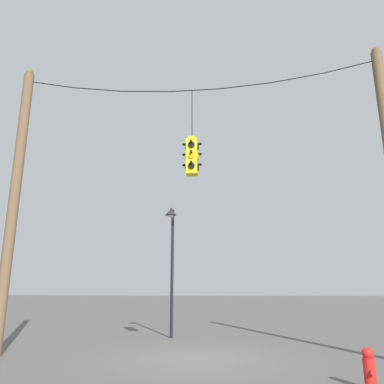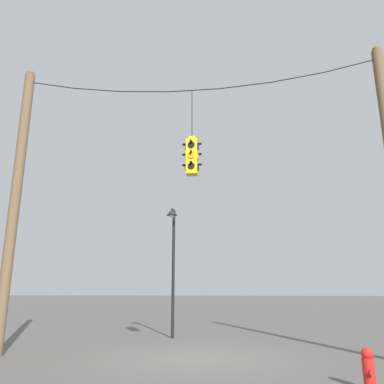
{
  "view_description": "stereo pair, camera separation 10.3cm",
  "coord_description": "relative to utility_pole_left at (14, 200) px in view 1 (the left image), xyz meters",
  "views": [
    {
      "loc": [
        1.07,
        -11.0,
        1.83
      ],
      "look_at": [
        -0.08,
        -0.44,
        4.59
      ],
      "focal_mm": 35.0,
      "sensor_mm": 36.0,
      "label": 1
    },
    {
      "loc": [
        1.17,
        -10.99,
        1.83
      ],
      "look_at": [
        -0.08,
        -0.44,
        4.59
      ],
      "focal_mm": 35.0,
      "sensor_mm": 36.0,
      "label": 2
    }
  ],
  "objects": [
    {
      "name": "ground_plane",
      "position": [
        5.6,
        0.44,
        -4.5
      ],
      "size": [
        200.0,
        200.0,
        0.0
      ],
      "primitive_type": "plane",
      "color": "#565451"
    },
    {
      "name": "utility_pole_left",
      "position": [
        0.0,
        0.0,
        0.0
      ],
      "size": [
        0.32,
        0.32,
        9.04
      ],
      "color": "brown",
      "rests_on": "ground_plane"
    },
    {
      "name": "span_wire",
      "position": [
        5.6,
        -0.0,
        3.64
      ],
      "size": [
        11.21,
        0.03,
        0.71
      ],
      "color": "black"
    },
    {
      "name": "traffic_light_near_left_pole",
      "position": [
        5.53,
        0.0,
        1.2
      ],
      "size": [
        0.58,
        0.58,
        2.78
      ],
      "color": "yellow"
    },
    {
      "name": "street_lamp",
      "position": [
        4.22,
        4.4,
        -0.87
      ],
      "size": [
        0.45,
        0.78,
        5.05
      ],
      "color": "black",
      "rests_on": "ground_plane"
    },
    {
      "name": "fire_hydrant",
      "position": [
        9.18,
        -2.56,
        -4.12
      ],
      "size": [
        0.22,
        0.3,
        0.75
      ],
      "color": "red",
      "rests_on": "ground_plane"
    }
  ]
}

